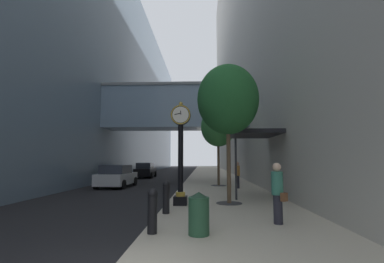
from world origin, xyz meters
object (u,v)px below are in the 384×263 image
object	(u,v)px
street_tree_near	(228,100)
trash_bin	(199,213)
car_silver_near	(117,176)
car_black_mid	(145,170)
bollard_nearest	(152,210)
bollard_second	(166,196)
pedestrian_by_clock	(237,174)
street_tree_mid_near	(218,127)
street_clock	(181,147)
pedestrian_walking	(278,191)

from	to	relation	value
street_tree_near	trash_bin	bearing A→B (deg)	-103.63
trash_bin	car_silver_near	world-z (taller)	car_silver_near
car_black_mid	bollard_nearest	bearing A→B (deg)	-77.71
bollard_nearest	bollard_second	xyz separation A→B (m)	(0.00, 2.60, 0.00)
street_tree_near	pedestrian_by_clock	xyz separation A→B (m)	(1.12, 6.24, -3.57)
street_tree_mid_near	pedestrian_by_clock	world-z (taller)	street_tree_mid_near
bollard_second	trash_bin	bearing A→B (deg)	-66.34
street_clock	street_tree_near	xyz separation A→B (m)	(2.04, 0.46, 2.12)
trash_bin	bollard_second	bearing A→B (deg)	113.66
bollard_nearest	bollard_second	world-z (taller)	same
pedestrian_walking	pedestrian_by_clock	size ratio (longest dim) A/B	1.03
street_clock	car_silver_near	distance (m)	10.15
pedestrian_walking	car_silver_near	bearing A→B (deg)	125.79
pedestrian_walking	car_black_mid	xyz separation A→B (m)	(-8.60, 22.39, -0.27)
pedestrian_walking	pedestrian_by_clock	distance (m)	9.97
street_tree_near	pedestrian_walking	xyz separation A→B (m)	(1.08, -3.73, -3.54)
street_tree_near	car_silver_near	bearing A→B (deg)	132.70
street_tree_mid_near	car_silver_near	distance (m)	8.20
street_clock	bollard_nearest	distance (m)	4.79
street_clock	pedestrian_walking	xyz separation A→B (m)	(3.12, -3.27, -1.43)
trash_bin	car_silver_near	bearing A→B (deg)	115.41
bollard_nearest	street_tree_near	size ratio (longest dim) A/B	0.19
pedestrian_walking	pedestrian_by_clock	xyz separation A→B (m)	(0.04, 9.97, -0.02)
pedestrian_walking	trash_bin	bearing A→B (deg)	-151.13
bollard_second	street_tree_mid_near	bearing A→B (deg)	77.02
street_clock	bollard_nearest	bearing A→B (deg)	-94.50
trash_bin	pedestrian_walking	bearing A→B (deg)	28.87
bollard_second	pedestrian_walking	size ratio (longest dim) A/B	0.64
car_silver_near	car_black_mid	size ratio (longest dim) A/B	1.02
street_tree_mid_near	street_clock	bearing A→B (deg)	-103.45
street_clock	trash_bin	distance (m)	4.95
street_tree_mid_near	pedestrian_walking	distance (m)	12.29
street_tree_near	car_black_mid	distance (m)	20.48
bollard_nearest	pedestrian_by_clock	distance (m)	11.69
bollard_second	street_tree_mid_near	distance (m)	11.24
street_tree_near	trash_bin	world-z (taller)	street_tree_near
street_clock	car_black_mid	bearing A→B (deg)	106.00
street_tree_near	street_tree_mid_near	distance (m)	8.07
bollard_second	bollard_nearest	bearing A→B (deg)	-90.00
street_clock	street_tree_mid_near	size ratio (longest dim) A/B	0.76
street_tree_mid_near	pedestrian_by_clock	distance (m)	3.94
street_clock	trash_bin	bearing A→B (deg)	-79.60
bollard_second	trash_bin	distance (m)	2.94
bollard_second	street_tree_near	world-z (taller)	street_tree_near
bollard_nearest	car_silver_near	distance (m)	13.83
street_tree_near	pedestrian_walking	distance (m)	5.26
pedestrian_walking	street_tree_mid_near	bearing A→B (deg)	95.21
bollard_nearest	street_tree_mid_near	world-z (taller)	street_tree_mid_near
bollard_nearest	car_silver_near	world-z (taller)	car_silver_near
bollard_second	pedestrian_walking	world-z (taller)	pedestrian_walking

